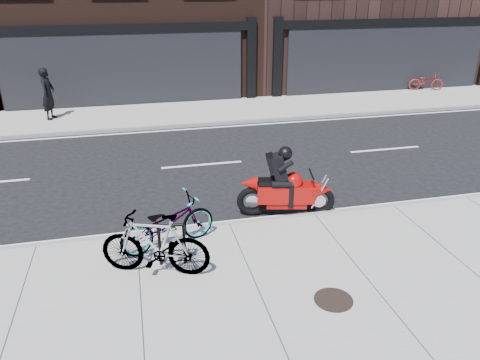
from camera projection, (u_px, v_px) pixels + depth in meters
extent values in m
plane|color=black|center=(214.00, 192.00, 12.11)|extent=(120.00, 120.00, 0.00)
cube|color=gray|center=(268.00, 314.00, 7.62)|extent=(60.00, 6.00, 0.13)
cube|color=gray|center=(180.00, 113.00, 19.02)|extent=(60.00, 3.50, 0.13)
cylinder|color=black|center=(160.00, 246.00, 8.67)|extent=(0.06, 0.06, 0.83)
cylinder|color=black|center=(184.00, 244.00, 8.72)|extent=(0.06, 0.06, 0.83)
cylinder|color=black|center=(171.00, 225.00, 8.53)|extent=(0.46, 0.12, 0.06)
imported|color=gray|center=(168.00, 223.00, 9.24)|extent=(2.10, 1.30, 1.04)
imported|color=gray|center=(155.00, 244.00, 8.36)|extent=(2.07, 1.21, 1.20)
torus|color=black|center=(319.00, 201.00, 10.85)|extent=(0.74, 0.31, 0.72)
torus|color=black|center=(252.00, 201.00, 10.83)|extent=(0.74, 0.31, 0.72)
cube|color=#930906|center=(286.00, 193.00, 10.75)|extent=(1.37, 0.69, 0.42)
cone|color=#930906|center=(322.00, 190.00, 10.73)|extent=(0.58, 0.58, 0.48)
sphere|color=#930906|center=(293.00, 181.00, 10.64)|extent=(0.44, 0.44, 0.44)
cube|color=black|center=(272.00, 182.00, 10.64)|extent=(0.65, 0.43, 0.13)
cylinder|color=silver|center=(259.00, 199.00, 11.02)|extent=(0.61, 0.23, 0.10)
cube|color=black|center=(279.00, 167.00, 10.50)|extent=(0.50, 0.48, 0.64)
cube|color=black|center=(271.00, 163.00, 10.46)|extent=(0.32, 0.38, 0.44)
sphere|color=black|center=(285.00, 153.00, 10.37)|extent=(0.32, 0.32, 0.32)
imported|color=black|center=(48.00, 94.00, 17.63)|extent=(0.63, 0.80, 1.94)
imported|color=maroon|center=(426.00, 81.00, 22.44)|extent=(1.70, 0.98, 0.85)
cylinder|color=black|center=(333.00, 300.00, 7.85)|extent=(0.69, 0.69, 0.02)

